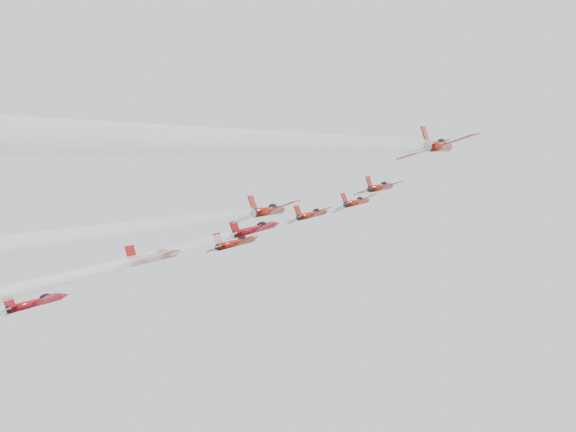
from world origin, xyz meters
The scene contains 6 objects.
jet_lead centered at (1.86, 21.66, 169.75)m, with size 9.18×11.27×8.67m.
jet_row2_left centered at (-15.91, 10.19, 161.10)m, with size 10.38×12.74×9.80m.
jet_row2_center centered at (-1.28, 11.30, 161.93)m, with size 8.68×10.65×8.20m.
jet_row2_right centered at (12.36, 9.49, 160.56)m, with size 8.64×10.61×8.16m.
jet_center centered at (-3.82, -36.47, 125.79)m, with size 9.11×79.88×60.71m.
jet_rear_farright centered at (30.99, -52.07, 114.02)m, with size 9.62×84.34×64.10m.
Camera 1 is at (53.63, -80.17, 83.32)m, focal length 50.00 mm.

